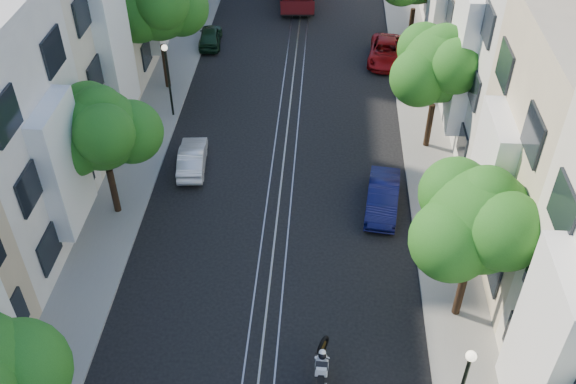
% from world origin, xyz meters
% --- Properties ---
extents(ground, '(200.00, 200.00, 0.00)m').
position_xyz_m(ground, '(0.00, 28.00, 0.00)').
color(ground, black).
rests_on(ground, ground).
extents(sidewalk_east, '(2.50, 80.00, 0.12)m').
position_xyz_m(sidewalk_east, '(7.25, 28.00, 0.06)').
color(sidewalk_east, gray).
rests_on(sidewalk_east, ground).
extents(sidewalk_west, '(2.50, 80.00, 0.12)m').
position_xyz_m(sidewalk_west, '(-7.25, 28.00, 0.06)').
color(sidewalk_west, gray).
rests_on(sidewalk_west, ground).
extents(rail_left, '(0.06, 80.00, 0.02)m').
position_xyz_m(rail_left, '(-0.55, 28.00, 0.01)').
color(rail_left, gray).
rests_on(rail_left, ground).
extents(rail_slot, '(0.06, 80.00, 0.02)m').
position_xyz_m(rail_slot, '(0.00, 28.00, 0.01)').
color(rail_slot, gray).
rests_on(rail_slot, ground).
extents(rail_right, '(0.06, 80.00, 0.02)m').
position_xyz_m(rail_right, '(0.55, 28.00, 0.01)').
color(rail_right, gray).
rests_on(rail_right, ground).
extents(lane_line, '(0.08, 80.00, 0.01)m').
position_xyz_m(lane_line, '(0.00, 28.00, 0.00)').
color(lane_line, tan).
rests_on(lane_line, ground).
extents(tree_e_b, '(4.93, 4.08, 6.68)m').
position_xyz_m(tree_e_b, '(7.26, 8.98, 4.73)').
color(tree_e_b, black).
rests_on(tree_e_b, ground).
extents(tree_e_c, '(4.84, 3.99, 6.52)m').
position_xyz_m(tree_e_c, '(7.26, 19.98, 4.60)').
color(tree_e_c, black).
rests_on(tree_e_c, ground).
extents(tree_w_b, '(4.72, 3.87, 6.27)m').
position_xyz_m(tree_w_b, '(-7.14, 13.98, 4.40)').
color(tree_w_b, black).
rests_on(tree_w_b, ground).
extents(tree_w_c, '(5.13, 4.28, 7.09)m').
position_xyz_m(tree_w_c, '(-7.14, 24.98, 5.07)').
color(tree_w_c, black).
rests_on(tree_w_c, ground).
extents(lamp_east, '(0.32, 0.32, 4.16)m').
position_xyz_m(lamp_east, '(6.30, 4.00, 2.85)').
color(lamp_east, black).
rests_on(lamp_east, ground).
extents(lamp_west, '(0.32, 0.32, 4.16)m').
position_xyz_m(lamp_west, '(-6.30, 22.00, 2.85)').
color(lamp_west, black).
rests_on(lamp_west, ground).
extents(sportbike_rider, '(0.50, 2.11, 1.46)m').
position_xyz_m(sportbike_rider, '(2.16, 5.72, 0.80)').
color(sportbike_rider, black).
rests_on(sportbike_rider, ground).
extents(parked_car_e_mid, '(1.80, 4.05, 1.29)m').
position_xyz_m(parked_car_e_mid, '(4.70, 15.03, 0.65)').
color(parked_car_e_mid, '#0B0E3B').
rests_on(parked_car_e_mid, ground).
extents(parked_car_e_far, '(2.53, 4.60, 1.22)m').
position_xyz_m(parked_car_e_far, '(5.60, 29.19, 0.61)').
color(parked_car_e_far, maroon).
rests_on(parked_car_e_far, ground).
extents(parked_car_w_mid, '(1.54, 3.61, 1.16)m').
position_xyz_m(parked_car_w_mid, '(-4.40, 17.51, 0.58)').
color(parked_car_w_mid, silver).
rests_on(parked_car_w_mid, ground).
extents(parked_car_w_far, '(1.64, 3.53, 1.17)m').
position_xyz_m(parked_car_w_far, '(-5.60, 30.65, 0.59)').
color(parked_car_w_far, black).
rests_on(parked_car_w_far, ground).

